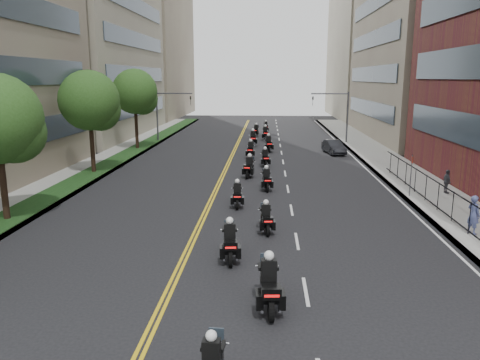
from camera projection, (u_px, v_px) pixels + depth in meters
The scene contains 26 objects.
sidewalk_right at pixel (403, 174), 34.86m from camera, with size 4.00×90.00×0.15m, color gray.
sidewalk_left at pixel (89, 170), 36.25m from camera, with size 4.00×90.00×0.15m, color gray.
grass_strip at pixel (99, 169), 36.18m from camera, with size 2.00×90.00×0.04m, color black.
building_right_tan at pixel (441, 7), 53.54m from camera, with size 15.11×28.00×30.00m.
building_right_far at pixel (379, 44), 83.21m from camera, with size 15.00×28.00×26.00m, color gray.
building_left_far at pixel (139, 45), 85.73m from camera, with size 16.00×28.00×26.00m, color #7B6A5A.
iron_fence at pixel (461, 212), 22.07m from camera, with size 0.05×28.00×1.50m.
street_trees at pixel (59, 110), 28.87m from camera, with size 4.40×38.40×7.98m.
traffic_signal_right at pixel (339, 110), 50.80m from camera, with size 4.09×0.20×5.60m.
traffic_signal_left at pixel (165, 109), 51.90m from camera, with size 4.09×0.20×5.60m.
motorcycle_1 at pixel (269, 287), 14.56m from camera, with size 0.66×2.52×1.86m.
motorcycle_2 at pixel (230, 243), 18.51m from camera, with size 0.67×2.35×1.73m.
motorcycle_3 at pixel (266, 219), 21.89m from camera, with size 0.61×2.08×1.54m.
motorcycle_4 at pixel (237, 196), 26.21m from camera, with size 0.54×2.12×1.57m.
motorcycle_5 at pixel (266, 180), 30.12m from camera, with size 0.60×2.18×1.61m.
motorcycle_6 at pixel (249, 168), 34.02m from camera, with size 0.70×2.33×1.72m.
motorcycle_7 at pixel (265, 159), 38.12m from camera, with size 0.62×2.19×1.61m.
motorcycle_8 at pixel (251, 151), 42.09m from camera, with size 0.54×2.32×1.72m.
motorcycle_9 at pixel (269, 144), 45.70m from camera, with size 0.68×2.42×1.79m.
motorcycle_10 at pixel (253, 139), 49.60m from camera, with size 0.62×2.48×1.83m.
motorcycle_11 at pixel (265, 134), 54.23m from camera, with size 0.59×2.43×1.79m.
motorcycle_12 at pixel (256, 131), 57.54m from camera, with size 0.67×2.25×1.67m.
motorcycle_13 at pixel (266, 128), 61.40m from camera, with size 0.55×2.27×1.68m.
parked_sedan at pixel (334, 147), 44.44m from camera, with size 1.36×3.91×1.29m, color black.
pedestrian_a at pixel (474, 215), 21.15m from camera, with size 0.65×0.43×1.79m, color #4F5890.
pedestrian_c at pixel (447, 182), 28.58m from camera, with size 0.86×0.36×1.47m, color #45464E.
Camera 1 is at (1.84, -9.81, 7.11)m, focal length 35.00 mm.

